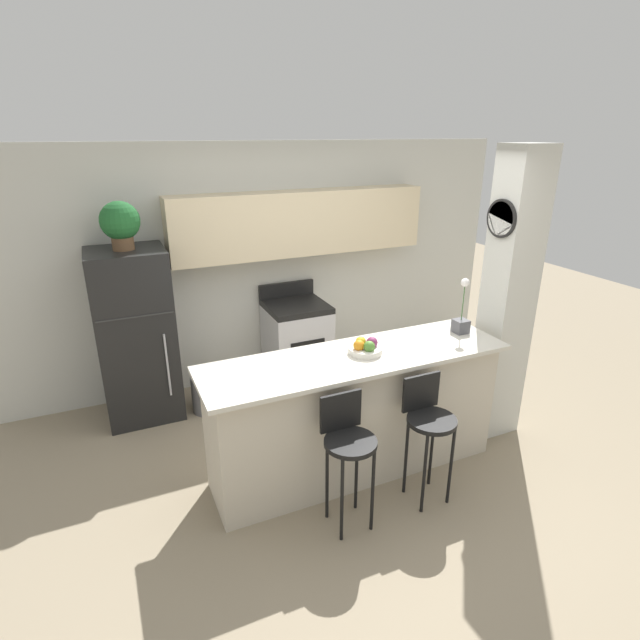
{
  "coord_description": "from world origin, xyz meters",
  "views": [
    {
      "loc": [
        -1.68,
        -3.04,
        2.64
      ],
      "look_at": [
        0.0,
        0.69,
        1.08
      ],
      "focal_mm": 28.0,
      "sensor_mm": 36.0,
      "label": 1
    }
  ],
  "objects_px": {
    "refrigerator": "(136,336)",
    "fruit_bowl": "(365,348)",
    "potted_plant_on_fridge": "(120,223)",
    "trash_bin": "(206,393)",
    "stove_range": "(297,342)",
    "bar_stool_left": "(348,443)",
    "bar_stool_right": "(428,421)",
    "orchid_vase": "(461,318)"
  },
  "relations": [
    {
      "from": "refrigerator",
      "to": "orchid_vase",
      "type": "height_order",
      "value": "refrigerator"
    },
    {
      "from": "bar_stool_left",
      "to": "bar_stool_right",
      "type": "xyz_separation_m",
      "value": [
        0.66,
        0.0,
        0.0
      ]
    },
    {
      "from": "bar_stool_right",
      "to": "trash_bin",
      "type": "height_order",
      "value": "bar_stool_right"
    },
    {
      "from": "stove_range",
      "to": "potted_plant_on_fridge",
      "type": "xyz_separation_m",
      "value": [
        -1.63,
        -0.02,
        1.43
      ]
    },
    {
      "from": "stove_range",
      "to": "trash_bin",
      "type": "bearing_deg",
      "value": -167.74
    },
    {
      "from": "stove_range",
      "to": "bar_stool_left",
      "type": "bearing_deg",
      "value": -102.6
    },
    {
      "from": "bar_stool_right",
      "to": "potted_plant_on_fridge",
      "type": "relative_size",
      "value": 2.3
    },
    {
      "from": "refrigerator",
      "to": "bar_stool_right",
      "type": "bearing_deg",
      "value": -49.69
    },
    {
      "from": "bar_stool_left",
      "to": "potted_plant_on_fridge",
      "type": "distance_m",
      "value": 2.72
    },
    {
      "from": "stove_range",
      "to": "orchid_vase",
      "type": "distance_m",
      "value": 1.95
    },
    {
      "from": "refrigerator",
      "to": "stove_range",
      "type": "height_order",
      "value": "refrigerator"
    },
    {
      "from": "bar_stool_right",
      "to": "trash_bin",
      "type": "distance_m",
      "value": 2.34
    },
    {
      "from": "bar_stool_right",
      "to": "orchid_vase",
      "type": "distance_m",
      "value": 1.02
    },
    {
      "from": "potted_plant_on_fridge",
      "to": "trash_bin",
      "type": "height_order",
      "value": "potted_plant_on_fridge"
    },
    {
      "from": "potted_plant_on_fridge",
      "to": "orchid_vase",
      "type": "xyz_separation_m",
      "value": [
        2.5,
        -1.58,
        -0.73
      ]
    },
    {
      "from": "trash_bin",
      "to": "refrigerator",
      "type": "bearing_deg",
      "value": 159.06
    },
    {
      "from": "refrigerator",
      "to": "orchid_vase",
      "type": "distance_m",
      "value": 2.98
    },
    {
      "from": "bar_stool_left",
      "to": "potted_plant_on_fridge",
      "type": "relative_size",
      "value": 2.3
    },
    {
      "from": "bar_stool_left",
      "to": "trash_bin",
      "type": "xyz_separation_m",
      "value": [
        -0.59,
        1.92,
        -0.46
      ]
    },
    {
      "from": "bar_stool_left",
      "to": "orchid_vase",
      "type": "relative_size",
      "value": 2.05
    },
    {
      "from": "bar_stool_left",
      "to": "orchid_vase",
      "type": "height_order",
      "value": "orchid_vase"
    },
    {
      "from": "orchid_vase",
      "to": "trash_bin",
      "type": "distance_m",
      "value": 2.56
    },
    {
      "from": "stove_range",
      "to": "bar_stool_left",
      "type": "xyz_separation_m",
      "value": [
        -0.48,
        -2.15,
        0.19
      ]
    },
    {
      "from": "stove_range",
      "to": "orchid_vase",
      "type": "height_order",
      "value": "orchid_vase"
    },
    {
      "from": "fruit_bowl",
      "to": "trash_bin",
      "type": "distance_m",
      "value": 1.94
    },
    {
      "from": "bar_stool_right",
      "to": "refrigerator",
      "type": "bearing_deg",
      "value": 130.31
    },
    {
      "from": "bar_stool_right",
      "to": "trash_bin",
      "type": "bearing_deg",
      "value": 123.06
    },
    {
      "from": "stove_range",
      "to": "orchid_vase",
      "type": "bearing_deg",
      "value": -61.35
    },
    {
      "from": "bar_stool_right",
      "to": "orchid_vase",
      "type": "bearing_deg",
      "value": 38.94
    },
    {
      "from": "bar_stool_right",
      "to": "potted_plant_on_fridge",
      "type": "xyz_separation_m",
      "value": [
        -1.81,
        2.14,
        1.23
      ]
    },
    {
      "from": "refrigerator",
      "to": "fruit_bowl",
      "type": "bearing_deg",
      "value": -46.13
    },
    {
      "from": "stove_range",
      "to": "refrigerator",
      "type": "bearing_deg",
      "value": -179.37
    },
    {
      "from": "refrigerator",
      "to": "trash_bin",
      "type": "bearing_deg",
      "value": -20.94
    },
    {
      "from": "trash_bin",
      "to": "potted_plant_on_fridge",
      "type": "bearing_deg",
      "value": 159.05
    },
    {
      "from": "bar_stool_right",
      "to": "fruit_bowl",
      "type": "distance_m",
      "value": 0.71
    },
    {
      "from": "bar_stool_left",
      "to": "fruit_bowl",
      "type": "bearing_deg",
      "value": 51.72
    },
    {
      "from": "stove_range",
      "to": "potted_plant_on_fridge",
      "type": "distance_m",
      "value": 2.17
    },
    {
      "from": "refrigerator",
      "to": "stove_range",
      "type": "bearing_deg",
      "value": 0.63
    },
    {
      "from": "potted_plant_on_fridge",
      "to": "orchid_vase",
      "type": "height_order",
      "value": "potted_plant_on_fridge"
    },
    {
      "from": "fruit_bowl",
      "to": "trash_bin",
      "type": "height_order",
      "value": "fruit_bowl"
    },
    {
      "from": "stove_range",
      "to": "bar_stool_right",
      "type": "distance_m",
      "value": 2.17
    },
    {
      "from": "refrigerator",
      "to": "fruit_bowl",
      "type": "height_order",
      "value": "refrigerator"
    }
  ]
}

